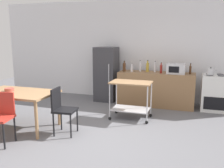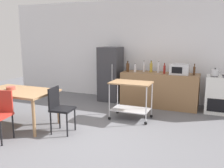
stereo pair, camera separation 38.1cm
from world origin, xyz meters
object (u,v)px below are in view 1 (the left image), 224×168
object	(u,v)px
bottle_sesame_oil	(124,67)
stove_oven	(214,93)
kitchen_cart	(131,94)
bottle_soda	(155,67)
dining_table	(18,96)
fruit_bowl	(9,90)
microwave	(176,69)
bottle_hot_sauce	(190,70)
chair_red	(1,115)
bottle_olive_oil	(161,69)
bottle_wine	(147,67)
kettle	(211,71)
chair_black	(62,108)
bottle_vinegar	(140,67)
refrigerator	(106,74)
bottle_soy_sauce	(132,68)

from	to	relation	value
bottle_sesame_oil	stove_oven	bearing A→B (deg)	2.10
kitchen_cart	bottle_soda	xyz separation A→B (m)	(0.33, 1.33, 0.46)
dining_table	fruit_bowl	bearing A→B (deg)	-178.34
microwave	bottle_hot_sauce	distance (m)	0.35
chair_red	bottle_olive_oil	distance (m)	3.96
stove_oven	fruit_bowl	xyz separation A→B (m)	(-4.05, -2.56, 0.33)
dining_table	bottle_hot_sauce	size ratio (longest dim) A/B	5.29
bottle_soda	bottle_hot_sauce	size ratio (longest dim) A/B	1.05
bottle_soda	bottle_hot_sauce	world-z (taller)	bottle_soda
stove_oven	kitchen_cart	xyz separation A→B (m)	(-1.83, -1.28, 0.12)
dining_table	chair_red	xyz separation A→B (m)	(0.22, -0.71, -0.15)
bottle_wine	bottle_hot_sauce	bearing A→B (deg)	-5.48
bottle_wine	kettle	world-z (taller)	bottle_wine
bottle_hot_sauce	kettle	distance (m)	0.48
kitchen_cart	bottle_sesame_oil	size ratio (longest dim) A/B	3.12
bottle_wine	microwave	size ratio (longest dim) A/B	0.67
chair_red	bottle_wine	distance (m)	3.88
chair_black	stove_oven	size ratio (longest dim) A/B	0.97
bottle_vinegar	fruit_bowl	distance (m)	3.40
chair_black	bottle_sesame_oil	bearing A→B (deg)	-18.01
bottle_wine	bottle_olive_oil	size ratio (longest dim) A/B	1.11
bottle_vinegar	microwave	xyz separation A→B (m)	(0.96, -0.16, 0.00)
bottle_sesame_oil	bottle_olive_oil	xyz separation A→B (m)	(1.00, -0.00, -0.01)
dining_table	chair_black	distance (m)	1.01
bottle_olive_oil	chair_red	bearing A→B (deg)	-126.05
refrigerator	kitchen_cart	world-z (taller)	refrigerator
chair_red	bottle_olive_oil	bearing A→B (deg)	44.04
bottle_vinegar	refrigerator	bearing A→B (deg)	179.20
bottle_olive_oil	microwave	world-z (taller)	bottle_olive_oil
bottle_vinegar	bottle_soy_sauce	bearing A→B (deg)	-139.64
microwave	chair_black	bearing A→B (deg)	-127.63
kitchen_cart	bottle_olive_oil	xyz separation A→B (m)	(0.51, 1.20, 0.44)
bottle_hot_sauce	kettle	bearing A→B (deg)	-6.19
stove_oven	bottle_olive_oil	xyz separation A→B (m)	(-1.32, -0.09, 0.56)
bottle_wine	refrigerator	bearing A→B (deg)	178.97
refrigerator	bottle_hot_sauce	xyz separation A→B (m)	(2.30, -0.13, 0.24)
refrigerator	bottle_soda	size ratio (longest dim) A/B	5.20
stove_oven	kettle	bearing A→B (deg)	-140.33
dining_table	bottle_olive_oil	xyz separation A→B (m)	(2.53, 2.47, 0.34)
bottle_hot_sauce	chair_red	bearing A→B (deg)	-133.39
kitchen_cart	bottle_soda	bearing A→B (deg)	76.06
microwave	bottle_vinegar	bearing A→B (deg)	170.79
stove_oven	microwave	xyz separation A→B (m)	(-0.95, -0.09, 0.58)
chair_red	bottle_hot_sauce	world-z (taller)	bottle_hot_sauce
bottle_soy_sauce	dining_table	bearing A→B (deg)	-125.49
kitchen_cart	bottle_vinegar	bearing A→B (deg)	93.32
dining_table	bottle_soda	xyz separation A→B (m)	(2.35, 2.59, 0.36)
chair_red	stove_oven	bearing A→B (deg)	32.00
chair_black	bottle_soy_sauce	size ratio (longest dim) A/B	3.68
bottle_sesame_oil	refrigerator	bearing A→B (deg)	163.98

